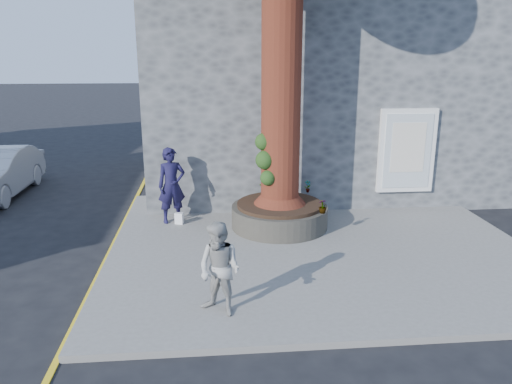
{
  "coord_description": "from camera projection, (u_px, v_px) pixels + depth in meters",
  "views": [
    {
      "loc": [
        -0.8,
        -9.28,
        4.23
      ],
      "look_at": [
        0.15,
        1.15,
        1.25
      ],
      "focal_mm": 35.0,
      "sensor_mm": 36.0,
      "label": 1
    }
  ],
  "objects": [
    {
      "name": "plant_a",
      "position": [
        308.0,
        186.0,
        12.75
      ],
      "size": [
        0.2,
        0.16,
        0.32
      ],
      "primitive_type": "imported",
      "rotation": [
        0.0,
        0.0,
        0.32
      ],
      "color": "gray",
      "rests_on": "planter"
    },
    {
      "name": "shopping_bag",
      "position": [
        179.0,
        218.0,
        12.23
      ],
      "size": [
        0.23,
        0.18,
        0.28
      ],
      "primitive_type": "cube",
      "rotation": [
        0.0,
        0.0,
        -0.32
      ],
      "color": "white",
      "rests_on": "pavement"
    },
    {
      "name": "stone_shop",
      "position": [
        310.0,
        84.0,
        16.37
      ],
      "size": [
        10.3,
        8.3,
        6.3
      ],
      "color": "#46494B",
      "rests_on": "ground"
    },
    {
      "name": "man",
      "position": [
        172.0,
        185.0,
        12.17
      ],
      "size": [
        0.78,
        0.62,
        1.87
      ],
      "primitive_type": "imported",
      "rotation": [
        0.0,
        0.0,
        0.29
      ],
      "color": "#161334",
      "rests_on": "pavement"
    },
    {
      "name": "ground",
      "position": [
        254.0,
        267.0,
        10.12
      ],
      "size": [
        120.0,
        120.0,
        0.0
      ],
      "primitive_type": "plane",
      "color": "black",
      "rests_on": "ground"
    },
    {
      "name": "plant_b",
      "position": [
        274.0,
        185.0,
        12.66
      ],
      "size": [
        0.34,
        0.34,
        0.45
      ],
      "primitive_type": "imported",
      "rotation": [
        0.0,
        0.0,
        2.19
      ],
      "color": "gray",
      "rests_on": "planter"
    },
    {
      "name": "pavement",
      "position": [
        316.0,
        243.0,
        11.19
      ],
      "size": [
        9.0,
        8.0,
        0.12
      ],
      "primitive_type": "cube",
      "color": "slate",
      "rests_on": "ground"
    },
    {
      "name": "yellow_line",
      "position": [
        110.0,
        253.0,
        10.81
      ],
      "size": [
        0.1,
        30.0,
        0.01
      ],
      "primitive_type": "cube",
      "color": "yellow",
      "rests_on": "ground"
    },
    {
      "name": "planter",
      "position": [
        279.0,
        215.0,
        11.99
      ],
      "size": [
        2.3,
        2.3,
        0.6
      ],
      "color": "black",
      "rests_on": "pavement"
    },
    {
      "name": "woman",
      "position": [
        220.0,
        269.0,
        7.9
      ],
      "size": [
        0.95,
        0.91,
        1.54
      ],
      "primitive_type": "imported",
      "rotation": [
        0.0,
        0.0,
        -0.63
      ],
      "color": "#A2A09B",
      "rests_on": "pavement"
    },
    {
      "name": "plant_c",
      "position": [
        323.0,
        206.0,
        11.13
      ],
      "size": [
        0.23,
        0.23,
        0.32
      ],
      "primitive_type": "imported",
      "rotation": [
        0.0,
        0.0,
        3.49
      ],
      "color": "gray",
      "rests_on": "planter"
    },
    {
      "name": "plant_d",
      "position": [
        265.0,
        188.0,
        12.66
      ],
      "size": [
        0.36,
        0.36,
        0.3
      ],
      "primitive_type": "imported",
      "rotation": [
        0.0,
        0.0,
        5.49
      ],
      "color": "gray",
      "rests_on": "planter"
    }
  ]
}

